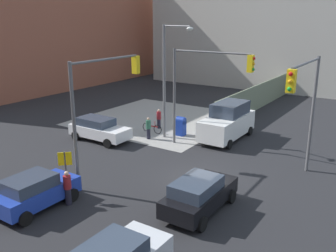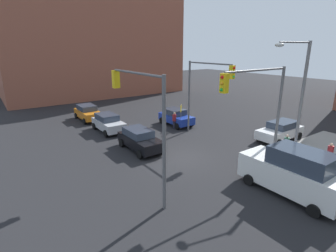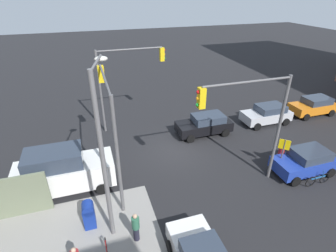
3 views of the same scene
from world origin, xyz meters
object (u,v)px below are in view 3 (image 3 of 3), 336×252
at_px(mailbox_blue, 89,214).
at_px(sedan_orange, 313,106).
at_px(pedestrian_crossing, 281,155).
at_px(traffic_signal_ne_corner, 109,114).
at_px(street_lamp_corner, 103,146).
at_px(pedestrian_walking_north, 136,227).
at_px(hatchback_black, 205,124).
at_px(traffic_signal_se_corner, 125,74).
at_px(bicycle_at_crosswalk, 318,180).
at_px(traffic_signal_nw_corner, 251,114).
at_px(sedan_blue, 305,161).
at_px(van_white_delivery, 63,171).
at_px(hatchback_silver, 267,114).

bearing_deg(mailbox_blue, sedan_orange, -161.09).
distance_m(sedan_orange, pedestrian_crossing, 9.93).
height_order(traffic_signal_ne_corner, street_lamp_corner, street_lamp_corner).
height_order(street_lamp_corner, pedestrian_walking_north, street_lamp_corner).
xyz_separation_m(traffic_signal_ne_corner, hatchback_black, (-7.49, -3.96, -3.80)).
bearing_deg(traffic_signal_se_corner, bicycle_at_crosswalk, 131.59).
bearing_deg(traffic_signal_nw_corner, sedan_orange, -150.75).
xyz_separation_m(sedan_blue, sedan_orange, (-7.07, -6.69, 0.00)).
relative_size(mailbox_blue, pedestrian_crossing, 0.86).
relative_size(van_white_delivery, pedestrian_walking_north, 3.38).
xyz_separation_m(traffic_signal_nw_corner, traffic_signal_ne_corner, (7.01, -2.15, 0.02)).
xyz_separation_m(traffic_signal_se_corner, van_white_delivery, (4.87, 6.30, -3.34)).
height_order(traffic_signal_ne_corner, hatchback_silver, traffic_signal_ne_corner).
bearing_deg(van_white_delivery, traffic_signal_nw_corner, 164.73).
bearing_deg(traffic_signal_se_corner, traffic_signal_ne_corner, 73.84).
distance_m(street_lamp_corner, mailbox_blue, 4.11).
bearing_deg(hatchback_black, street_lamp_corner, 41.03).
distance_m(pedestrian_crossing, pedestrian_walking_north, 10.36).
relative_size(traffic_signal_ne_corner, hatchback_black, 1.51).
height_order(traffic_signal_nw_corner, sedan_orange, traffic_signal_nw_corner).
xyz_separation_m(pedestrian_crossing, pedestrian_walking_north, (10.00, 2.70, -0.04)).
height_order(sedan_orange, bicycle_at_crosswalk, sedan_orange).
bearing_deg(traffic_signal_ne_corner, sedan_orange, -167.02).
distance_m(traffic_signal_se_corner, street_lamp_corner, 10.28).
relative_size(traffic_signal_ne_corner, mailbox_blue, 4.55).
bearing_deg(traffic_signal_nw_corner, pedestrian_crossing, -167.99).
bearing_deg(hatchback_black, traffic_signal_nw_corner, 85.53).
height_order(street_lamp_corner, sedan_blue, street_lamp_corner).
bearing_deg(traffic_signal_nw_corner, van_white_delivery, -15.27).
xyz_separation_m(traffic_signal_nw_corner, street_lamp_corner, (7.63, 0.94, 0.08)).
bearing_deg(traffic_signal_nw_corner, sedan_blue, 176.20).
bearing_deg(sedan_orange, hatchback_silver, 2.10).
relative_size(traffic_signal_se_corner, traffic_signal_ne_corner, 1.00).
xyz_separation_m(pedestrian_walking_north, bicycle_at_crosswalk, (-11.00, -0.50, -0.48)).
relative_size(traffic_signal_nw_corner, van_white_delivery, 1.20).
relative_size(sedan_orange, bicycle_at_crosswalk, 2.36).
height_order(traffic_signal_ne_corner, sedan_blue, traffic_signal_ne_corner).
relative_size(street_lamp_corner, pedestrian_walking_north, 5.01).
xyz_separation_m(mailbox_blue, pedestrian_walking_north, (-2.00, 1.50, 0.06)).
height_order(traffic_signal_se_corner, mailbox_blue, traffic_signal_se_corner).
relative_size(hatchback_black, van_white_delivery, 0.80).
bearing_deg(sedan_orange, mailbox_blue, 18.91).
distance_m(street_lamp_corner, hatchback_black, 11.41).
bearing_deg(sedan_orange, sedan_blue, 43.41).
xyz_separation_m(traffic_signal_ne_corner, bicycle_at_crosswalk, (-11.30, 3.65, -4.29)).
xyz_separation_m(traffic_signal_se_corner, hatchback_black, (-5.50, 2.89, -3.77)).
bearing_deg(sedan_blue, mailbox_blue, 0.93).
height_order(street_lamp_corner, bicycle_at_crosswalk, street_lamp_corner).
relative_size(traffic_signal_ne_corner, sedan_blue, 1.68).
relative_size(van_white_delivery, pedestrian_crossing, 3.23).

